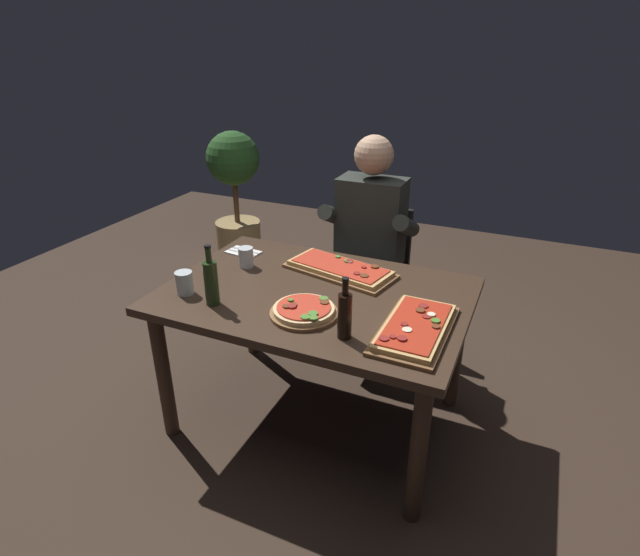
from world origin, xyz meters
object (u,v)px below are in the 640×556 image
object	(u,v)px
tumbler_far_side	(246,258)
potted_plant_corner	(235,194)
tumbler_near_camera	(185,284)
dining_table	(316,310)
diner_chair	(373,271)
wine_bottle_dark	(345,314)
oil_bottle_amber	(211,281)
pizza_rectangular_front	(340,269)
pizza_round_far	(304,311)
pizza_rectangular_left	(415,328)
seated_diner	(369,239)

from	to	relation	value
tumbler_far_side	potted_plant_corner	size ratio (longest dim) A/B	0.09
tumbler_near_camera	tumbler_far_side	distance (m)	0.39
dining_table	diner_chair	world-z (taller)	diner_chair
wine_bottle_dark	tumbler_far_side	bearing A→B (deg)	149.06
oil_bottle_amber	tumbler_far_side	xyz separation A→B (m)	(-0.08, 0.41, -0.06)
tumbler_near_camera	oil_bottle_amber	bearing A→B (deg)	-9.97
pizza_rectangular_front	oil_bottle_amber	world-z (taller)	oil_bottle_amber
wine_bottle_dark	tumbler_near_camera	world-z (taller)	wine_bottle_dark
tumbler_far_side	dining_table	bearing A→B (deg)	-14.72
tumbler_near_camera	tumbler_far_side	world-z (taller)	tumbler_near_camera
pizza_rectangular_front	diner_chair	world-z (taller)	diner_chair
pizza_rectangular_front	tumbler_near_camera	bearing A→B (deg)	-138.49
pizza_rectangular_front	pizza_round_far	size ratio (longest dim) A/B	2.02
pizza_rectangular_left	potted_plant_corner	bearing A→B (deg)	138.81
wine_bottle_dark	tumbler_far_side	size ratio (longest dim) A/B	2.53
pizza_rectangular_left	tumbler_near_camera	size ratio (longest dim) A/B	4.61
seated_diner	pizza_round_far	bearing A→B (deg)	-87.70
pizza_round_far	diner_chair	xyz separation A→B (m)	(-0.04, 1.07, -0.27)
wine_bottle_dark	potted_plant_corner	distance (m)	2.53
pizza_round_far	seated_diner	world-z (taller)	seated_diner
pizza_rectangular_left	diner_chair	bearing A→B (deg)	116.60
pizza_round_far	diner_chair	size ratio (longest dim) A/B	0.34
tumbler_near_camera	tumbler_far_side	size ratio (longest dim) A/B	1.05
diner_chair	seated_diner	bearing A→B (deg)	-90.00
pizza_round_far	seated_diner	distance (m)	0.95
wine_bottle_dark	potted_plant_corner	bearing A→B (deg)	132.51
oil_bottle_amber	seated_diner	size ratio (longest dim) A/B	0.21
dining_table	tumbler_near_camera	xyz separation A→B (m)	(-0.54, -0.26, 0.14)
pizza_rectangular_left	potted_plant_corner	distance (m)	2.59
tumbler_far_side	diner_chair	distance (m)	0.92
dining_table	tumbler_near_camera	distance (m)	0.62
dining_table	seated_diner	distance (m)	0.74
pizza_rectangular_front	pizza_round_far	world-z (taller)	same
dining_table	oil_bottle_amber	xyz separation A→B (m)	(-0.37, -0.29, 0.21)
pizza_rectangular_left	dining_table	bearing A→B (deg)	162.89
potted_plant_corner	pizza_round_far	bearing A→B (deg)	-50.01
dining_table	tumbler_far_side	distance (m)	0.48
wine_bottle_dark	seated_diner	distance (m)	1.08
tumbler_near_camera	diner_chair	distance (m)	1.28
seated_diner	potted_plant_corner	bearing A→B (deg)	150.61
pizza_rectangular_front	tumbler_near_camera	world-z (taller)	tumbler_near_camera
dining_table	tumbler_near_camera	bearing A→B (deg)	-154.52
pizza_round_far	diner_chair	bearing A→B (deg)	92.04
wine_bottle_dark	potted_plant_corner	size ratio (longest dim) A/B	0.23
pizza_round_far	potted_plant_corner	distance (m)	2.31
pizza_rectangular_front	potted_plant_corner	size ratio (longest dim) A/B	0.52
tumbler_near_camera	potted_plant_corner	world-z (taller)	potted_plant_corner
pizza_rectangular_front	pizza_rectangular_left	size ratio (longest dim) A/B	1.19
dining_table	pizza_rectangular_front	xyz separation A→B (m)	(0.02, 0.24, 0.12)
diner_chair	potted_plant_corner	xyz separation A→B (m)	(-1.44, 0.69, 0.13)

